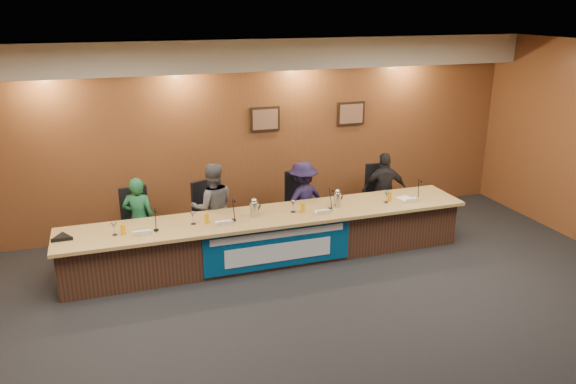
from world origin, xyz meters
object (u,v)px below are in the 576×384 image
(panelist_a, at_px, (139,219))
(panelist_c, at_px, (303,201))
(banner, at_px, (279,247))
(speakerphone, at_px, (62,238))
(panelist_b, at_px, (213,208))
(office_chair_a, at_px, (139,228))
(dais_body, at_px, (270,238))
(office_chair_d, at_px, (381,199))
(panelist_d, at_px, (384,191))
(office_chair_c, at_px, (301,209))
(carafe_mid, at_px, (254,209))
(office_chair_b, at_px, (212,219))
(carafe_right, at_px, (337,200))

(panelist_a, relative_size, panelist_c, 1.00)
(banner, distance_m, speakerphone, 2.94)
(panelist_b, xyz_separation_m, speakerphone, (-2.15, -0.67, 0.06))
(panelist_a, xyz_separation_m, office_chair_a, (0.00, 0.10, -0.17))
(dais_body, height_order, office_chair_d, dais_body)
(panelist_d, height_order, office_chair_c, panelist_d)
(panelist_b, bearing_deg, banner, 129.18)
(panelist_b, distance_m, office_chair_a, 1.15)
(speakerphone, bearing_deg, office_chair_a, 36.61)
(dais_body, height_order, carafe_mid, carafe_mid)
(speakerphone, bearing_deg, panelist_d, 7.42)
(dais_body, xyz_separation_m, carafe_mid, (-0.25, -0.04, 0.51))
(dais_body, height_order, office_chair_b, dais_body)
(dais_body, height_order, panelist_a, panelist_a)
(carafe_mid, bearing_deg, panelist_c, 33.54)
(dais_body, distance_m, panelist_b, 1.03)
(office_chair_c, relative_size, carafe_mid, 2.19)
(panelist_a, bearing_deg, carafe_right, -174.07)
(office_chair_a, bearing_deg, panelist_d, -12.22)
(panelist_d, bearing_deg, dais_body, 28.42)
(panelist_c, bearing_deg, office_chair_c, -105.18)
(panelist_b, xyz_separation_m, panelist_d, (2.97, 0.00, -0.04))
(panelist_a, bearing_deg, carafe_mid, 176.52)
(office_chair_a, bearing_deg, office_chair_d, -10.82)
(office_chair_b, relative_size, speakerphone, 1.50)
(dais_body, relative_size, banner, 2.73)
(office_chair_c, bearing_deg, office_chair_b, -177.15)
(dais_body, distance_m, office_chair_b, 1.04)
(banner, bearing_deg, office_chair_c, 56.59)
(panelist_a, bearing_deg, panelist_d, -160.93)
(panelist_a, distance_m, carafe_mid, 1.75)
(panelist_a, height_order, office_chair_c, panelist_a)
(panelist_a, height_order, panelist_c, panelist_c)
(carafe_right, bearing_deg, office_chair_d, 33.61)
(carafe_mid, bearing_deg, office_chair_a, 154.47)
(office_chair_a, distance_m, office_chair_c, 2.61)
(panelist_a, xyz_separation_m, panelist_b, (1.12, 0.00, 0.06))
(carafe_mid, relative_size, carafe_right, 0.97)
(office_chair_c, distance_m, office_chair_d, 1.49)
(panelist_b, relative_size, office_chair_c, 2.97)
(office_chair_b, bearing_deg, office_chair_c, -23.61)
(banner, height_order, panelist_b, panelist_b)
(panelist_b, bearing_deg, panelist_a, 3.70)
(panelist_b, bearing_deg, office_chair_b, -86.30)
(office_chair_d, bearing_deg, carafe_mid, -160.56)
(office_chair_a, xyz_separation_m, carafe_right, (2.92, -0.78, 0.38))
(carafe_right, bearing_deg, dais_body, 176.76)
(banner, height_order, office_chair_c, banner)
(panelist_b, xyz_separation_m, panelist_c, (1.49, 0.00, -0.06))
(dais_body, height_order, carafe_right, carafe_right)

